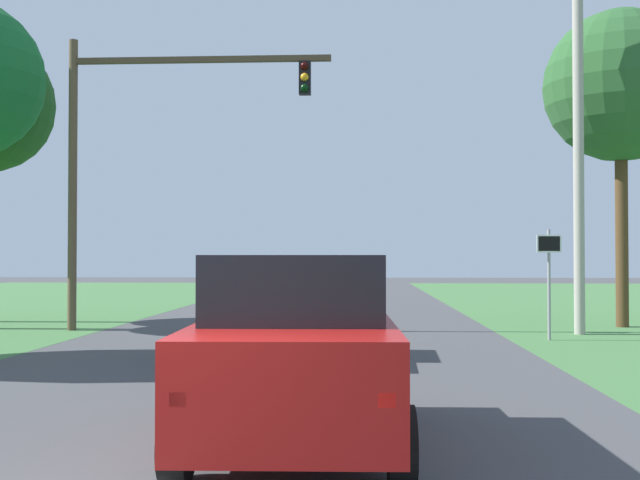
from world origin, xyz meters
The scene contains 7 objects.
ground_plane centered at (0.00, 9.05, 0.00)m, with size 120.00×120.00×0.00m, color #424244.
red_suv_near centered at (1.06, 3.34, 1.07)m, with size 2.36×4.59×2.07m.
pickup_truck_lead centered at (0.17, 11.18, 1.01)m, with size 2.32×5.50×1.99m.
traffic_light centered at (-4.42, 16.11, 5.29)m, with size 7.30×0.40×8.07m.
keep_moving_sign centered at (6.34, 14.21, 1.73)m, with size 0.60×0.09×2.71m.
oak_tree_right centered at (9.30, 17.92, 6.98)m, with size 4.41×4.41×9.22m.
utility_pole_right centered at (7.48, 15.70, 4.75)m, with size 0.28×0.28×9.50m, color #9E998E.
Camera 1 is at (1.75, -5.17, 2.06)m, focal length 44.00 mm.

